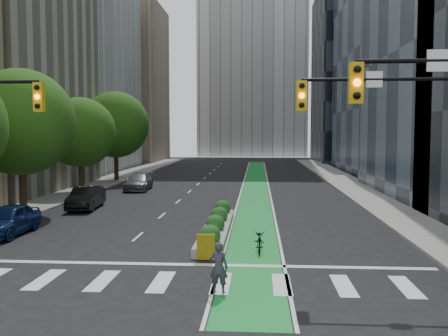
# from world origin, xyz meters

# --- Properties ---
(ground) EXTENTS (160.00, 160.00, 0.00)m
(ground) POSITION_xyz_m (0.00, 0.00, 0.00)
(ground) COLOR black
(ground) RESTS_ON ground
(sidewalk_left) EXTENTS (3.60, 90.00, 0.15)m
(sidewalk_left) POSITION_xyz_m (-11.80, 25.00, 0.07)
(sidewalk_left) COLOR gray
(sidewalk_left) RESTS_ON ground
(sidewalk_right) EXTENTS (3.60, 90.00, 0.15)m
(sidewalk_right) POSITION_xyz_m (11.80, 25.00, 0.07)
(sidewalk_right) COLOR gray
(sidewalk_right) RESTS_ON ground
(bike_lane_paint) EXTENTS (2.20, 70.00, 0.01)m
(bike_lane_paint) POSITION_xyz_m (3.00, 30.00, 0.01)
(bike_lane_paint) COLOR #1A9036
(bike_lane_paint) RESTS_ON ground
(building_tan_far) EXTENTS (14.00, 16.00, 26.00)m
(building_tan_far) POSITION_xyz_m (-20.00, 66.00, 13.00)
(building_tan_far) COLOR tan
(building_tan_far) RESTS_ON ground
(building_dark_end) EXTENTS (14.00, 18.00, 28.00)m
(building_dark_end) POSITION_xyz_m (20.00, 68.00, 14.00)
(building_dark_end) COLOR black
(building_dark_end) RESTS_ON ground
(tree_mid) EXTENTS (6.40, 6.40, 8.78)m
(tree_mid) POSITION_xyz_m (-11.00, 12.00, 5.57)
(tree_mid) COLOR black
(tree_mid) RESTS_ON ground
(tree_midfar) EXTENTS (5.60, 5.60, 7.76)m
(tree_midfar) POSITION_xyz_m (-11.00, 22.00, 4.95)
(tree_midfar) COLOR black
(tree_midfar) RESTS_ON ground
(tree_far) EXTENTS (6.60, 6.60, 9.00)m
(tree_far) POSITION_xyz_m (-11.00, 32.00, 5.69)
(tree_far) COLOR black
(tree_far) RESTS_ON ground
(signal_right) EXTENTS (5.82, 0.51, 7.20)m
(signal_right) POSITION_xyz_m (8.67, 0.47, 4.80)
(signal_right) COLOR black
(signal_right) RESTS_ON ground
(median_planter) EXTENTS (1.20, 10.26, 1.10)m
(median_planter) POSITION_xyz_m (1.20, 7.04, 0.37)
(median_planter) COLOR gray
(median_planter) RESTS_ON ground
(bicycle) EXTENTS (0.63, 1.79, 0.94)m
(bicycle) POSITION_xyz_m (3.29, 3.52, 0.47)
(bicycle) COLOR gray
(bicycle) RESTS_ON ground
(cyclist) EXTENTS (0.64, 0.48, 1.61)m
(cyclist) POSITION_xyz_m (2.00, -2.00, 0.80)
(cyclist) COLOR #36323C
(cyclist) RESTS_ON ground
(parked_car_left_near) EXTENTS (1.78, 4.40, 1.50)m
(parked_car_left_near) POSITION_xyz_m (-8.84, 5.93, 0.75)
(parked_car_left_near) COLOR #0D1E4F
(parked_car_left_near) RESTS_ON ground
(parked_car_left_mid) EXTENTS (1.91, 4.59, 1.48)m
(parked_car_left_mid) POSITION_xyz_m (-7.87, 14.18, 0.74)
(parked_car_left_mid) COLOR black
(parked_car_left_mid) RESTS_ON ground
(parked_car_left_far) EXTENTS (2.28, 5.00, 1.42)m
(parked_car_left_far) POSITION_xyz_m (-7.00, 24.81, 0.71)
(parked_car_left_far) COLOR slate
(parked_car_left_far) RESTS_ON ground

